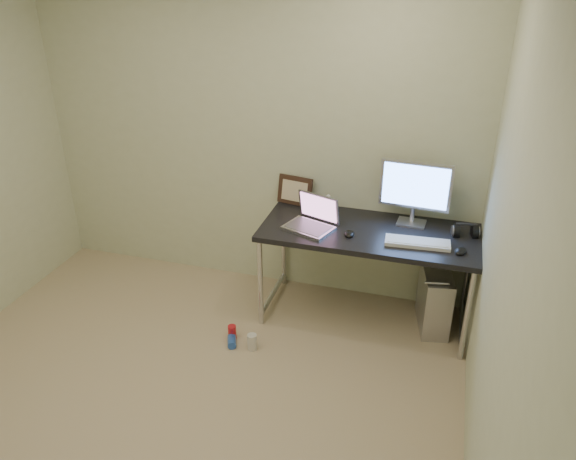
% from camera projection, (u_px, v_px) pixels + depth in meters
% --- Properties ---
extents(floor, '(3.50, 3.50, 0.00)m').
position_uv_depth(floor, '(161.00, 423.00, 3.37)').
color(floor, tan).
rests_on(floor, ground).
extents(wall_back, '(3.50, 0.02, 2.50)m').
position_uv_depth(wall_back, '(253.00, 136.00, 4.29)').
color(wall_back, beige).
rests_on(wall_back, ground).
extents(wall_right, '(0.02, 3.50, 2.50)m').
position_uv_depth(wall_right, '(505.00, 294.00, 2.36)').
color(wall_right, beige).
rests_on(wall_right, ground).
extents(desk, '(1.53, 0.67, 0.75)m').
position_uv_depth(desk, '(369.00, 240.00, 4.02)').
color(desk, black).
rests_on(desk, ground).
extents(tower_computer, '(0.27, 0.47, 0.49)m').
position_uv_depth(tower_computer, '(434.00, 299.00, 4.14)').
color(tower_computer, '#BCBBC0').
rests_on(tower_computer, ground).
extents(cable_a, '(0.01, 0.16, 0.69)m').
position_uv_depth(cable_a, '(432.00, 262.00, 4.27)').
color(cable_a, black).
rests_on(cable_a, ground).
extents(cable_b, '(0.02, 0.11, 0.71)m').
position_uv_depth(cable_b, '(444.00, 268.00, 4.24)').
color(cable_b, black).
rests_on(cable_b, ground).
extents(can_red, '(0.07, 0.07, 0.11)m').
position_uv_depth(can_red, '(232.00, 332.00, 4.06)').
color(can_red, red).
rests_on(can_red, ground).
extents(can_white, '(0.08, 0.08, 0.12)m').
position_uv_depth(can_white, '(252.00, 342.00, 3.95)').
color(can_white, silver).
rests_on(can_white, ground).
extents(can_blue, '(0.10, 0.13, 0.06)m').
position_uv_depth(can_blue, '(232.00, 341.00, 4.01)').
color(can_blue, blue).
rests_on(can_blue, ground).
extents(laptop, '(0.40, 0.36, 0.23)m').
position_uv_depth(laptop, '(312.00, 220.00, 4.01)').
color(laptop, '#BBBAC1').
rests_on(laptop, desk).
extents(monitor, '(0.50, 0.16, 0.47)m').
position_uv_depth(monitor, '(415.00, 188.00, 3.96)').
color(monitor, '#BBBAC1').
rests_on(monitor, desk).
extents(keyboard, '(0.44, 0.17, 0.03)m').
position_uv_depth(keyboard, '(417.00, 243.00, 3.79)').
color(keyboard, silver).
rests_on(keyboard, desk).
extents(mouse_right, '(0.10, 0.13, 0.04)m').
position_uv_depth(mouse_right, '(461.00, 250.00, 3.69)').
color(mouse_right, black).
rests_on(mouse_right, desk).
extents(mouse_left, '(0.08, 0.12, 0.04)m').
position_uv_depth(mouse_left, '(349.00, 233.00, 3.91)').
color(mouse_left, black).
rests_on(mouse_left, desk).
extents(headphones, '(0.19, 0.11, 0.12)m').
position_uv_depth(headphones, '(465.00, 231.00, 3.90)').
color(headphones, black).
rests_on(headphones, desk).
extents(picture_frame, '(0.29, 0.13, 0.23)m').
position_uv_depth(picture_frame, '(295.00, 191.00, 4.34)').
color(picture_frame, black).
rests_on(picture_frame, desk).
extents(webcam, '(0.04, 0.04, 0.11)m').
position_uv_depth(webcam, '(328.00, 198.00, 4.29)').
color(webcam, silver).
rests_on(webcam, desk).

